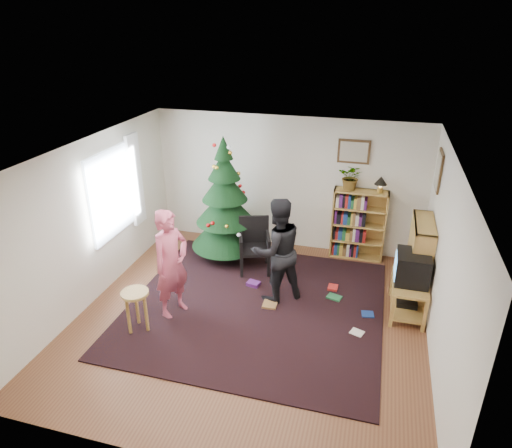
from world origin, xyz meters
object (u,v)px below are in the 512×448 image
(picture_back, at_px, (354,152))
(potted_plant, at_px, (351,177))
(crt_tv, at_px, (412,268))
(stool, at_px, (136,301))
(tv_stand, at_px, (408,294))
(person_by_chair, at_px, (277,250))
(picture_right, at_px, (439,171))
(bookshelf_back, at_px, (358,224))
(bookshelf_right, at_px, (419,260))
(person_standing, at_px, (171,264))
(christmas_tree, at_px, (225,209))
(table_lamp, at_px, (381,182))
(armchair, at_px, (256,242))

(picture_back, height_order, potted_plant, picture_back)
(crt_tv, relative_size, potted_plant, 1.11)
(stool, bearing_deg, picture_back, 50.53)
(tv_stand, height_order, person_by_chair, person_by_chair)
(picture_right, height_order, potted_plant, picture_right)
(picture_back, height_order, bookshelf_back, picture_back)
(picture_back, bearing_deg, bookshelf_right, -46.00)
(bookshelf_right, relative_size, person_standing, 0.78)
(christmas_tree, relative_size, tv_stand, 2.52)
(bookshelf_back, xyz_separation_m, table_lamp, (0.30, 0.00, 0.83))
(bookshelf_back, xyz_separation_m, bookshelf_right, (0.98, -1.10, 0.00))
(christmas_tree, height_order, bookshelf_right, christmas_tree)
(crt_tv, bearing_deg, person_standing, -164.72)
(crt_tv, xyz_separation_m, stool, (-3.67, -1.45, -0.28))
(tv_stand, bearing_deg, table_lamp, 109.67)
(crt_tv, bearing_deg, picture_back, 121.92)
(picture_back, xyz_separation_m, stool, (-2.60, -3.16, -1.46))
(picture_back, height_order, table_lamp, picture_back)
(tv_stand, bearing_deg, picture_back, 121.99)
(picture_back, height_order, bookshelf_right, picture_back)
(person_by_chair, bearing_deg, table_lamp, -166.26)
(bookshelf_right, distance_m, person_standing, 3.75)
(picture_right, distance_m, stool, 4.85)
(person_by_chair, bearing_deg, armchair, -92.45)
(stool, bearing_deg, tv_stand, 21.54)
(tv_stand, bearing_deg, armchair, 164.98)
(picture_right, bearing_deg, potted_plant, 155.90)
(bookshelf_back, bearing_deg, tv_stand, -61.29)
(person_by_chair, xyz_separation_m, table_lamp, (1.41, 1.71, 0.65))
(picture_back, distance_m, bookshelf_back, 1.31)
(picture_back, distance_m, christmas_tree, 2.45)
(stool, xyz_separation_m, table_lamp, (3.11, 3.03, 1.00))
(picture_right, height_order, crt_tv, picture_right)
(tv_stand, xyz_separation_m, stool, (-3.67, -1.45, 0.17))
(armchair, height_order, potted_plant, potted_plant)
(bookshelf_right, bearing_deg, bookshelf_back, 41.89)
(picture_right, xyz_separation_m, stool, (-3.93, -2.44, -1.46))
(christmas_tree, bearing_deg, picture_right, 0.49)
(crt_tv, bearing_deg, tv_stand, 0.00)
(christmas_tree, distance_m, potted_plant, 2.28)
(armchair, bearing_deg, stool, -136.58)
(potted_plant, bearing_deg, picture_right, -24.10)
(bookshelf_right, distance_m, stool, 4.26)
(christmas_tree, height_order, person_standing, christmas_tree)
(christmas_tree, height_order, stool, christmas_tree)
(picture_back, xyz_separation_m, bookshelf_back, (0.21, -0.14, -1.29))
(bookshelf_right, bearing_deg, table_lamp, 31.95)
(bookshelf_back, relative_size, person_standing, 0.78)
(picture_right, bearing_deg, bookshelf_right, -104.90)
(picture_right, distance_m, person_standing, 4.24)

